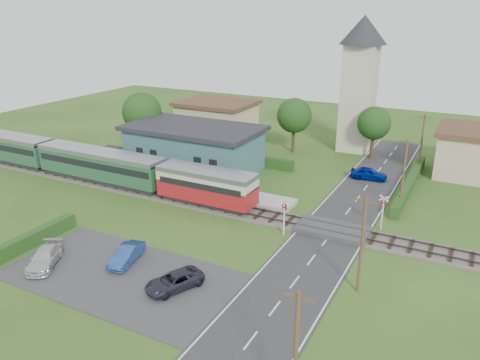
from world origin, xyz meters
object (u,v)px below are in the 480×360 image
at_px(car_on_road, 369,173).
at_px(car_park_silver, 45,258).
at_px(equipment_hut, 110,158).
at_px(train, 80,160).
at_px(crossing_signal_far, 383,207).
at_px(pedestrian_far, 129,166).
at_px(car_park_dark, 174,281).
at_px(crossing_signal_near, 284,212).
at_px(church_tower, 360,74).
at_px(station_building, 194,147).
at_px(house_east, 476,152).
at_px(car_park_blue, 127,255).
at_px(pedestrian_near, 206,181).
at_px(house_west, 217,119).

height_order(car_on_road, car_park_silver, car_on_road).
distance_m(equipment_hut, train, 3.57).
bearing_deg(crossing_signal_far, pedestrian_far, 178.35).
bearing_deg(car_park_dark, car_on_road, 101.17).
distance_m(train, car_park_dark, 26.35).
bearing_deg(crossing_signal_near, church_tower, 92.82).
relative_size(equipment_hut, church_tower, 0.14).
xyz_separation_m(station_building, train, (-9.53, -8.99, -0.52)).
bearing_deg(car_on_road, church_tower, 16.61).
relative_size(house_east, car_park_silver, 2.04).
bearing_deg(church_tower, car_park_blue, -100.83).
relative_size(train, car_park_dark, 10.45).
height_order(train, car_park_dark, train).
distance_m(train, crossing_signal_near, 26.04).
distance_m(crossing_signal_near, car_park_blue, 13.31).
height_order(church_tower, house_east, church_tower).
xyz_separation_m(church_tower, pedestrian_far, (-20.25, -22.78, -9.00)).
xyz_separation_m(station_building, house_east, (30.00, 13.01, 0.10)).
bearing_deg(house_east, car_park_blue, -123.03).
xyz_separation_m(equipment_hut, pedestrian_near, (13.38, -0.25, -0.41)).
distance_m(station_building, car_park_silver, 24.77).
relative_size(equipment_hut, car_on_road, 0.63).
relative_size(house_west, car_park_silver, 2.50).
bearing_deg(pedestrian_near, pedestrian_far, 4.68).
bearing_deg(house_west, train, -101.15).
xyz_separation_m(train, car_park_dark, (22.50, -13.64, -1.52)).
bearing_deg(pedestrian_near, crossing_signal_far, -175.58).
relative_size(crossing_signal_far, pedestrian_near, 1.85).
distance_m(church_tower, car_on_road, 15.35).
xyz_separation_m(car_on_road, pedestrian_far, (-24.85, -11.62, 0.49)).
distance_m(pedestrian_near, pedestrian_far, 10.64).
xyz_separation_m(car_park_blue, pedestrian_near, (-2.28, 15.29, 0.62)).
xyz_separation_m(equipment_hut, house_east, (38.00, 18.80, 1.05)).
relative_size(car_park_blue, pedestrian_far, 2.48).
height_order(church_tower, pedestrian_near, church_tower).
bearing_deg(car_park_dark, crossing_signal_near, 97.27).
distance_m(station_building, church_tower, 23.89).
bearing_deg(crossing_signal_near, house_west, 130.11).
xyz_separation_m(car_on_road, car_park_silver, (-17.06, -30.41, -0.03)).
bearing_deg(crossing_signal_far, crossing_signal_near, -146.31).
xyz_separation_m(crossing_signal_far, pedestrian_near, (-18.22, 0.56, -0.81)).
xyz_separation_m(house_west, crossing_signal_far, (28.60, -20.61, -0.65)).
bearing_deg(train, crossing_signal_near, -5.30).
relative_size(crossing_signal_near, pedestrian_near, 1.85).
xyz_separation_m(equipment_hut, car_park_silver, (10.54, -18.76, -1.04)).
distance_m(house_west, pedestrian_far, 19.84).
relative_size(car_park_blue, car_park_silver, 0.89).
relative_size(crossing_signal_far, car_park_silver, 0.76).
distance_m(crossing_signal_near, car_park_silver, 19.16).
xyz_separation_m(car_on_road, car_park_dark, (-6.63, -28.49, -0.09)).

